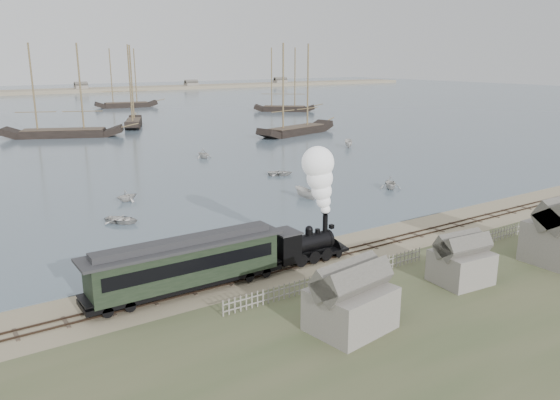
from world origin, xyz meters
TOP-DOWN VIEW (x-y plane):
  - ground at (0.00, 0.00)m, footprint 600.00×600.00m
  - harbor_water at (0.00, 170.00)m, footprint 600.00×336.00m
  - rail_track at (0.00, -2.00)m, footprint 120.00×1.80m
  - picket_fence_west at (-6.50, -7.00)m, footprint 19.00×0.10m
  - picket_fence_east at (12.50, -7.50)m, footprint 15.00×0.10m
  - shed_left at (-10.00, -13.00)m, footprint 5.00×4.00m
  - shed_mid at (2.00, -12.00)m, footprint 4.00×3.50m
  - locomotive at (-4.18, -2.00)m, footprint 7.56×2.82m
  - passenger_coach at (-16.35, -2.00)m, footprint 15.24×2.94m
  - beached_dinghy at (-11.65, -0.30)m, footprint 3.71×4.26m
  - rowboat_0 at (-14.82, 17.75)m, footprint 4.51×4.39m
  - rowboat_1 at (-11.48, 26.20)m, footprint 2.84×3.13m
  - rowboat_2 at (7.29, 15.41)m, footprint 3.69×1.88m
  - rowboat_3 at (12.19, 28.45)m, footprint 4.08×4.48m
  - rowboat_4 at (19.53, 13.23)m, footprint 4.19×4.05m
  - rowboat_5 at (37.49, 42.62)m, footprint 3.86×3.47m
  - rowboat_7 at (9.02, 47.46)m, footprint 3.47×3.11m
  - schooner_2 at (-4.92, 87.77)m, footprint 25.13×15.13m
  - schooner_3 at (13.97, 97.20)m, footprint 10.09×17.14m
  - schooner_4 at (40.04, 63.44)m, footprint 23.05×11.10m
  - schooner_5 at (67.80, 109.41)m, footprint 17.73×15.73m
  - schooner_8 at (30.30, 151.75)m, footprint 21.44×8.45m

SIDE VIEW (x-z plane):
  - ground at x=0.00m, z-range 0.00..0.00m
  - picket_fence_west at x=-6.50m, z-range -0.60..0.60m
  - picket_fence_east at x=12.50m, z-range -0.60..0.60m
  - shed_left at x=-10.00m, z-range -2.05..2.05m
  - shed_mid at x=2.00m, z-range -1.80..1.80m
  - harbor_water at x=0.00m, z-range 0.00..0.06m
  - rail_track at x=0.00m, z-range -0.04..0.12m
  - beached_dinghy at x=-11.65m, z-range 0.00..0.74m
  - rowboat_3 at x=12.19m, z-range 0.06..0.82m
  - rowboat_0 at x=-14.82m, z-range 0.06..0.82m
  - rowboat_2 at x=7.29m, z-range 0.06..1.42m
  - rowboat_1 at x=-11.48m, z-range 0.06..1.48m
  - rowboat_5 at x=37.49m, z-range 0.06..1.52m
  - rowboat_7 at x=9.02m, z-range 0.06..1.70m
  - rowboat_4 at x=19.53m, z-range 0.06..1.75m
  - passenger_coach at x=-16.35m, z-range 0.47..4.17m
  - locomotive at x=-4.18m, z-range -0.36..9.06m
  - schooner_2 at x=-4.92m, z-range 0.06..20.06m
  - schooner_3 at x=13.97m, z-range 0.06..20.06m
  - schooner_4 at x=40.04m, z-range 0.06..20.06m
  - schooner_5 at x=67.80m, z-range 0.06..20.06m
  - schooner_8 at x=30.30m, z-range 0.06..20.06m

